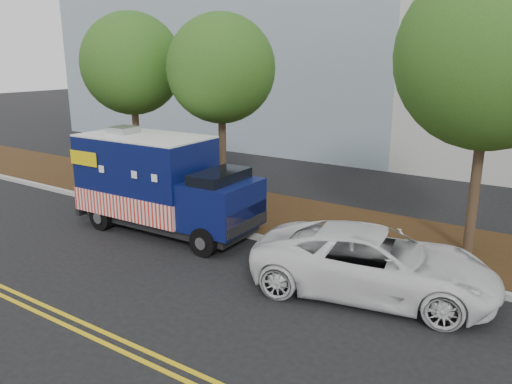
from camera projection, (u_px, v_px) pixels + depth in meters
The scene contains 11 objects.
ground at pixel (178, 241), 14.37m from camera, with size 120.00×120.00×0.00m, color black.
curb at pixel (209, 226), 15.47m from camera, with size 120.00×0.18×0.15m, color #9E9E99.
mulch_strip at pixel (247, 209), 17.15m from camera, with size 120.00×4.00×0.15m, color black.
centerline_near at pixel (38, 303), 10.80m from camera, with size 120.00×0.10×0.01m, color gold.
centerline_far at pixel (28, 307), 10.60m from camera, with size 120.00×0.10×0.01m, color gold.
tree_a at pixel (132, 64), 18.33m from camera, with size 3.73×3.73×6.74m.
tree_b at pixel (221, 69), 16.40m from camera, with size 3.59×3.59×6.55m.
tree_c at pixel (491, 56), 11.91m from camera, with size 4.56×4.56×7.45m.
sign_post at pixel (174, 182), 16.23m from camera, with size 0.06×0.06×2.40m, color #473828.
food_truck at pixel (159, 186), 14.99m from camera, with size 5.90×2.38×3.07m.
white_car at pixel (374, 262), 11.09m from camera, with size 2.46×5.34×1.48m, color silver.
Camera 1 is at (9.36, -9.95, 5.19)m, focal length 35.00 mm.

